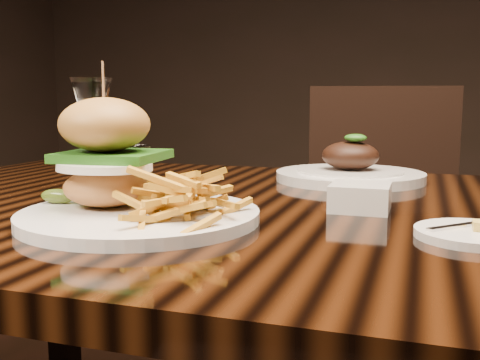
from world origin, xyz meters
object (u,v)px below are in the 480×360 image
(wine_glass, at_px, (92,108))
(far_dish, at_px, (350,172))
(chair_far, at_px, (384,223))
(dining_table, at_px, (313,256))
(burger_plate, at_px, (132,181))

(wine_glass, relative_size, far_dish, 0.68)
(far_dish, relative_size, chair_far, 0.30)
(far_dish, bearing_deg, dining_table, -93.35)
(wine_glass, distance_m, chair_far, 1.03)
(dining_table, distance_m, wine_glass, 0.45)
(wine_glass, xyz_separation_m, far_dish, (0.41, 0.26, -0.13))
(burger_plate, distance_m, far_dish, 0.51)
(far_dish, bearing_deg, chair_far, 87.07)
(wine_glass, bearing_deg, far_dish, 32.98)
(far_dish, bearing_deg, burger_plate, -116.17)
(dining_table, bearing_deg, chair_far, 86.93)
(wine_glass, bearing_deg, dining_table, -3.17)
(burger_plate, relative_size, wine_glass, 1.61)
(wine_glass, relative_size, chair_far, 0.20)
(burger_plate, bearing_deg, far_dish, 71.57)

